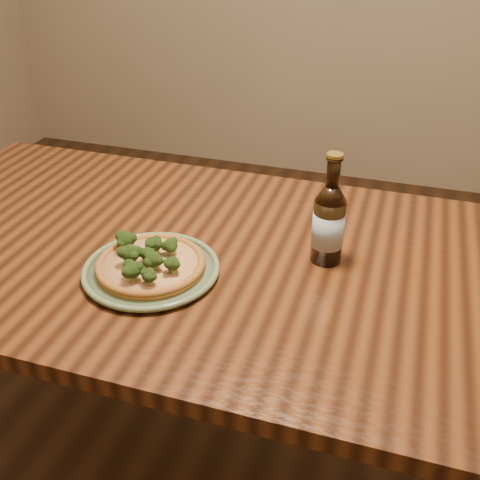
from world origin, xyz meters
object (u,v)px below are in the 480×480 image
(pizza, at_px, (150,263))
(beer_bottle, at_px, (329,223))
(plate, at_px, (151,269))
(table, at_px, (183,277))

(pizza, height_order, beer_bottle, beer_bottle)
(plate, bearing_deg, pizza, -125.09)
(pizza, xyz_separation_m, beer_bottle, (0.36, 0.17, 0.07))
(table, bearing_deg, pizza, -98.50)
(table, relative_size, plate, 5.23)
(plate, relative_size, pizza, 1.26)
(plate, height_order, beer_bottle, beer_bottle)
(pizza, bearing_deg, plate, 54.91)
(plate, bearing_deg, beer_bottle, 25.67)
(table, height_order, plate, plate)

